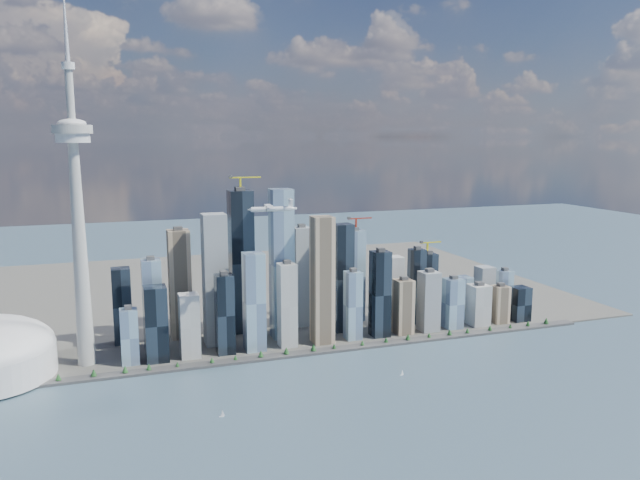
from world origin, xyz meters
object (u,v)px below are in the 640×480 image
object	(u,v)px
needle_tower	(77,212)
sailboat_east	(402,373)
sailboat_west	(222,414)
airplane	(272,208)

from	to	relation	value
needle_tower	sailboat_east	size ratio (longest dim) A/B	65.07
sailboat_west	sailboat_east	world-z (taller)	sailboat_west
airplane	sailboat_east	size ratio (longest dim) A/B	8.51
needle_tower	sailboat_west	distance (m)	373.35
airplane	sailboat_east	bearing A→B (deg)	-20.02
needle_tower	airplane	world-z (taller)	needle_tower
needle_tower	sailboat_west	size ratio (longest dim) A/B	56.32
sailboat_east	needle_tower	bearing A→B (deg)	145.54
sailboat_west	sailboat_east	size ratio (longest dim) A/B	1.16
airplane	needle_tower	bearing A→B (deg)	165.16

